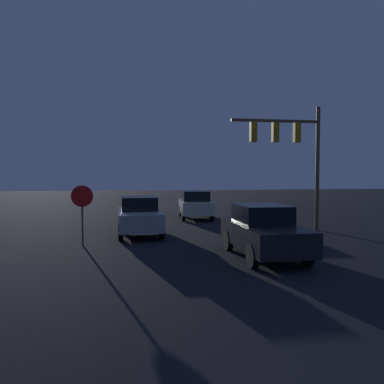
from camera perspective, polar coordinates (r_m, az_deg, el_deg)
car_near at (r=12.05m, az=10.83°, el=-5.85°), size 1.86×4.10×1.64m
car_mid at (r=16.33m, az=-8.05°, el=-3.59°), size 1.95×4.15×1.64m
car_far at (r=22.13m, az=0.52°, el=-1.91°), size 2.01×4.18×1.64m
traffic_signal_mast at (r=17.83m, az=15.08°, el=6.82°), size 4.23×0.30×5.72m
stop_sign at (r=14.25m, az=-16.40°, el=-1.65°), size 0.79×0.07×2.21m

